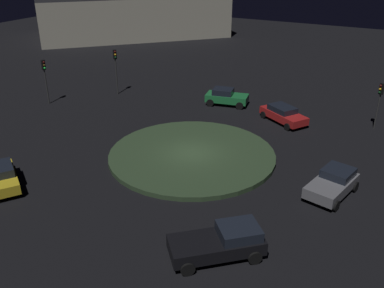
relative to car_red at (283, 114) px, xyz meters
name	(u,v)px	position (x,y,z in m)	size (l,w,h in m)	color
ground_plane	(192,157)	(9.37, -3.68, -0.72)	(119.80, 119.80, 0.00)	black
roundabout_island	(192,155)	(9.37, -3.68, -0.56)	(11.74, 11.74, 0.31)	#2D4228
car_red	(283,114)	(0.00, 0.00, 0.00)	(3.75, 4.56, 1.37)	red
car_yellow	(1,177)	(18.61, -12.00, 0.03)	(3.53, 4.13, 1.45)	gold
car_grey	(333,183)	(9.75, 6.07, 0.04)	(4.13, 2.79, 1.47)	slate
car_black	(221,242)	(17.97, 2.53, 0.07)	(4.39, 4.58, 1.55)	black
car_green	(226,97)	(-1.62, -6.00, 0.07)	(2.59, 4.12, 1.53)	#1E7238
traffic_light_southwest	(116,63)	(0.66, -16.88, 2.45)	(0.37, 0.40, 4.47)	#2D2D2D
traffic_light_south	(45,73)	(6.06, -20.84, 2.25)	(0.34, 0.38, 4.17)	#2D2D2D
traffic_light_northwest	(380,97)	(-2.15, 7.00, 2.01)	(0.39, 0.38, 3.83)	#2D2D2D
store_building	(132,12)	(-25.93, -34.05, 2.83)	(31.76, 31.35, 7.11)	#ADA893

